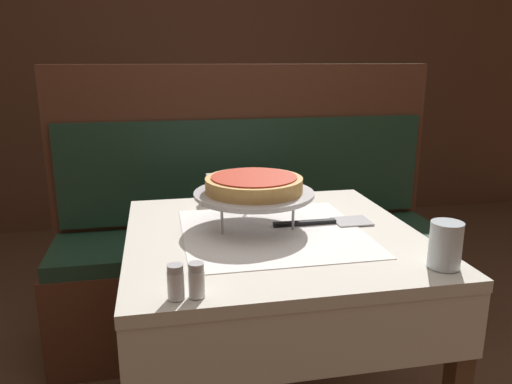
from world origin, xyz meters
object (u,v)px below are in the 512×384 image
at_px(booth_bench, 252,258).
at_px(pizza_server, 327,222).
at_px(pizza_pan_stand, 254,195).
at_px(condiment_caddy, 246,133).
at_px(pepper_shaker, 196,280).
at_px(dining_table_front, 273,269).
at_px(dining_table_rear, 239,155).
at_px(deep_dish_pizza, 254,184).
at_px(salt_shaker, 176,282).
at_px(napkin_holder, 221,187).
at_px(water_glass_near, 445,245).

height_order(booth_bench, pizza_server, booth_bench).
height_order(pizza_pan_stand, condiment_caddy, condiment_caddy).
height_order(booth_bench, condiment_caddy, booth_bench).
distance_m(pizza_server, pepper_shaker, 0.58).
bearing_deg(dining_table_front, dining_table_rear, 83.59).
height_order(dining_table_front, pizza_pan_stand, pizza_pan_stand).
distance_m(dining_table_rear, deep_dish_pizza, 1.78).
distance_m(dining_table_rear, salt_shaker, 2.23).
relative_size(dining_table_rear, napkin_holder, 8.56).
bearing_deg(pepper_shaker, condiment_caddy, 77.04).
relative_size(dining_table_rear, pizza_pan_stand, 2.45).
bearing_deg(dining_table_front, deep_dish_pizza, 122.76).
height_order(dining_table_front, dining_table_rear, dining_table_front).
xyz_separation_m(dining_table_front, water_glass_near, (0.34, -0.32, 0.17)).
bearing_deg(salt_shaker, pepper_shaker, 0.00).
xyz_separation_m(dining_table_rear, water_glass_near, (0.13, -2.13, 0.18)).
distance_m(dining_table_front, salt_shaker, 0.48).
bearing_deg(booth_bench, napkin_holder, -116.03).
xyz_separation_m(deep_dish_pizza, condiment_caddy, (0.28, 1.66, -0.09)).
bearing_deg(pepper_shaker, deep_dish_pizza, 64.33).
height_order(dining_table_front, napkin_holder, napkin_holder).
xyz_separation_m(booth_bench, condiment_caddy, (0.15, 0.99, 0.42)).
bearing_deg(pizza_server, condiment_caddy, 87.98).
distance_m(napkin_holder, condiment_caddy, 1.40).
height_order(pizza_server, napkin_holder, napkin_holder).
relative_size(dining_table_rear, booth_bench, 0.50).
height_order(booth_bench, pizza_pan_stand, booth_bench).
xyz_separation_m(water_glass_near, napkin_holder, (-0.44, 0.68, -0.01)).
height_order(dining_table_front, condiment_caddy, condiment_caddy).
bearing_deg(water_glass_near, booth_bench, 103.87).
relative_size(booth_bench, pizza_server, 5.73).
xyz_separation_m(water_glass_near, salt_shaker, (-0.63, -0.04, -0.02)).
distance_m(water_glass_near, pepper_shaker, 0.58).
bearing_deg(booth_bench, pizza_server, -82.14).
height_order(dining_table_front, salt_shaker, salt_shaker).
height_order(pizza_pan_stand, deep_dish_pizza, deep_dish_pizza).
bearing_deg(pepper_shaker, dining_table_front, 55.51).
height_order(pizza_server, water_glass_near, water_glass_near).
bearing_deg(condiment_caddy, napkin_holder, -103.76).
relative_size(dining_table_front, water_glass_near, 7.40).
bearing_deg(pizza_server, pepper_shaker, -136.52).
relative_size(dining_table_front, pizza_server, 2.75).
xyz_separation_m(booth_bench, napkin_holder, (-0.18, -0.37, 0.43)).
bearing_deg(water_glass_near, condiment_caddy, 92.93).
bearing_deg(pizza_pan_stand, pepper_shaker, -115.67).
bearing_deg(salt_shaker, dining_table_front, 51.17).
bearing_deg(napkin_holder, pizza_server, -49.76).
bearing_deg(napkin_holder, deep_dish_pizza, -79.02).
relative_size(booth_bench, deep_dish_pizza, 6.02).
relative_size(deep_dish_pizza, pepper_shaker, 3.83).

